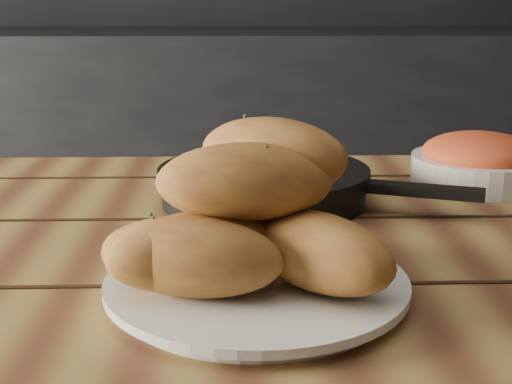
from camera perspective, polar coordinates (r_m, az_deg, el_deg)
name	(u,v)px	position (r m, az deg, el deg)	size (l,w,h in m)	color
counter	(76,175)	(2.35, -14.20, 1.36)	(2.80, 0.60, 0.90)	black
table	(277,332)	(0.79, 1.66, -11.11)	(1.53, 0.88, 0.75)	olive
plate	(257,286)	(0.63, 0.05, -7.56)	(0.27, 0.27, 0.02)	white
bread_rolls	(245,220)	(0.61, -0.89, -2.26)	(0.26, 0.23, 0.14)	#B57C32
skillet	(265,184)	(0.91, 0.76, 0.62)	(0.39, 0.27, 0.05)	black
bowl	(480,161)	(1.04, 17.46, 2.35)	(0.19, 0.19, 0.07)	white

